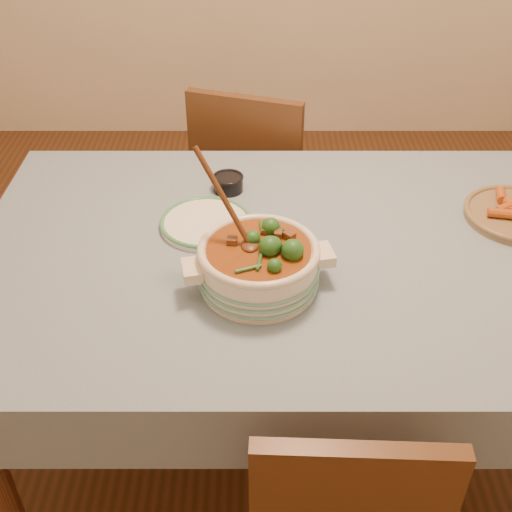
{
  "coord_description": "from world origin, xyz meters",
  "views": [
    {
      "loc": [
        -0.09,
        -1.35,
        1.75
      ],
      "look_at": [
        -0.09,
        -0.17,
        0.85
      ],
      "focal_mm": 45.0,
      "sensor_mm": 36.0,
      "label": 1
    }
  ],
  "objects": [
    {
      "name": "floor",
      "position": [
        0.0,
        0.0,
        0.0
      ],
      "size": [
        4.5,
        4.5,
        0.0
      ],
      "primitive_type": "plane",
      "color": "#442A13",
      "rests_on": "ground"
    },
    {
      "name": "stew_casserole",
      "position": [
        -0.09,
        -0.16,
        0.83
      ],
      "size": [
        0.37,
        0.33,
        0.34
      ],
      "rotation": [
        0.0,
        0.0,
        0.2
      ],
      "color": "#EDE0C6",
      "rests_on": "dining_table"
    },
    {
      "name": "chair_far",
      "position": [
        -0.1,
        0.78,
        0.5
      ],
      "size": [
        0.52,
        0.52,
        0.88
      ],
      "rotation": [
        0.0,
        0.0,
        2.83
      ],
      "color": "#543519",
      "rests_on": "floor"
    },
    {
      "name": "condiment_bowl",
      "position": [
        -0.18,
        0.29,
        0.78
      ],
      "size": [
        0.1,
        0.1,
        0.05
      ],
      "rotation": [
        0.0,
        0.0,
        0.09
      ],
      "color": "black",
      "rests_on": "dining_table"
    },
    {
      "name": "dining_table",
      "position": [
        0.0,
        0.0,
        0.66
      ],
      "size": [
        1.68,
        1.08,
        0.76
      ],
      "color": "brown",
      "rests_on": "floor"
    },
    {
      "name": "white_plate",
      "position": [
        -0.23,
        0.1,
        0.77
      ],
      "size": [
        0.25,
        0.25,
        0.02
      ],
      "rotation": [
        0.0,
        0.0,
        0.0
      ],
      "color": "white",
      "rests_on": "dining_table"
    }
  ]
}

